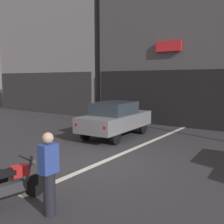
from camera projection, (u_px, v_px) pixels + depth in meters
The scene contains 7 objects.
ground_plane at pixel (99, 163), 8.63m from camera, with size 120.00×120.00×0.00m, color #333338.
lane_centre_line at pixel (171, 133), 13.54m from camera, with size 0.20×18.00×0.01m, color silver.
building_corner_left at pixel (80, 20), 24.86m from camera, with size 10.78×9.80×16.28m.
building_mid_block at pixel (193, 26), 19.12m from camera, with size 9.23×10.17×12.93m.
car_grey_crossing_near at pixel (115, 118), 12.48m from camera, with size 1.94×4.17×1.64m.
motorcycle_red_row_centre at pixel (11, 184), 5.76m from camera, with size 0.55×1.65×0.98m.
person_by_motorcycles at pixel (49, 173), 5.26m from camera, with size 0.24×0.37×1.67m.
Camera 1 is at (5.07, -6.66, 2.68)m, focal length 43.15 mm.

